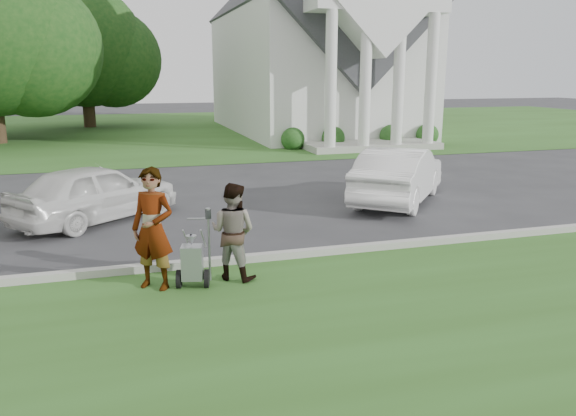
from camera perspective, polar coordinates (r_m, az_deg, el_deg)
name	(u,v)px	position (r m, az deg, el deg)	size (l,w,h in m)	color
ground	(256,272)	(9.95, -3.29, -6.54)	(120.00, 120.00, 0.00)	#333335
grass_strip	(311,350)	(7.30, 2.33, -14.26)	(80.00, 7.00, 0.01)	#2F561D
church_lawn	(156,130)	(36.33, -13.28, 7.76)	(80.00, 30.00, 0.01)	#2F561D
curb	(249,259)	(10.43, -4.00, -5.15)	(80.00, 0.18, 0.15)	#9E9E93
church	(313,29)	(34.18, 2.58, 17.73)	(9.19, 19.00, 24.10)	white
tree_back	(84,52)	(39.16, -20.01, 14.64)	(9.61, 7.60, 8.89)	#332316
striping_cart	(192,263)	(9.25, -9.69, -5.58)	(0.65, 1.10, 0.96)	black
person_left	(153,230)	(9.17, -13.56, -2.17)	(0.72, 0.47, 1.97)	#999999
person_right	(233,232)	(9.43, -5.62, -2.46)	(0.80, 0.62, 1.65)	#999999
parking_meter_near	(209,236)	(9.38, -8.05, -2.79)	(0.09, 0.08, 1.26)	gray
car_b	(96,192)	(13.92, -18.96, 1.51)	(1.63, 4.06, 1.38)	silver
car_d	(399,175)	(15.47, 11.19, 3.33)	(1.58, 4.52, 1.49)	white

